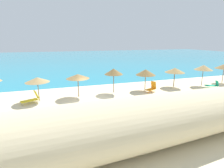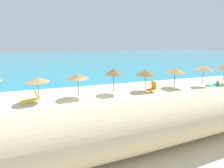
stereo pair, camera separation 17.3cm
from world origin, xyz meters
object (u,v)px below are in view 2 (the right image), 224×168
at_px(beach_umbrella_5, 114,72).
at_px(lounge_chair_2, 213,85).
at_px(beach_umbrella_7, 175,70).
at_px(beach_umbrella_6, 146,72).
at_px(beach_umbrella_8, 204,68).
at_px(beach_umbrella_3, 37,80).
at_px(beach_umbrella_4, 78,76).
at_px(lounge_chair_0, 152,88).
at_px(lounge_chair_1, 32,98).

relative_size(beach_umbrella_5, lounge_chair_2, 1.70).
bearing_deg(beach_umbrella_7, beach_umbrella_6, -175.25).
height_order(beach_umbrella_6, beach_umbrella_8, beach_umbrella_8).
xyz_separation_m(beach_umbrella_3, lounge_chair_2, (20.47, -1.44, -1.75)).
distance_m(beach_umbrella_5, lounge_chair_2, 12.84).
bearing_deg(lounge_chair_2, beach_umbrella_6, 100.36).
distance_m(beach_umbrella_4, lounge_chair_0, 8.55).
height_order(beach_umbrella_7, lounge_chair_2, beach_umbrella_7).
bearing_deg(beach_umbrella_6, lounge_chair_1, -176.70).
relative_size(beach_umbrella_7, lounge_chair_2, 1.51).
bearing_deg(beach_umbrella_5, lounge_chair_1, -173.49).
bearing_deg(beach_umbrella_7, lounge_chair_2, -24.62).
xyz_separation_m(beach_umbrella_6, lounge_chair_0, (0.43, -0.82, -1.71)).
height_order(beach_umbrella_3, lounge_chair_2, beach_umbrella_3).
height_order(beach_umbrella_3, beach_umbrella_4, beach_umbrella_4).
height_order(beach_umbrella_5, lounge_chair_0, beach_umbrella_5).
bearing_deg(beach_umbrella_5, beach_umbrella_4, -175.17).
distance_m(beach_umbrella_5, lounge_chair_1, 8.84).
height_order(beach_umbrella_8, lounge_chair_1, beach_umbrella_8).
xyz_separation_m(beach_umbrella_5, beach_umbrella_8, (12.07, -0.55, -0.03)).
distance_m(beach_umbrella_6, beach_umbrella_8, 8.20).
xyz_separation_m(lounge_chair_0, lounge_chair_2, (8.23, -0.80, -0.11)).
xyz_separation_m(beach_umbrella_5, beach_umbrella_6, (3.87, -0.26, -0.25)).
height_order(beach_umbrella_8, lounge_chair_2, beach_umbrella_8).
height_order(lounge_chair_1, lounge_chair_2, lounge_chair_1).
bearing_deg(beach_umbrella_4, beach_umbrella_6, 0.59).
relative_size(beach_umbrella_7, lounge_chair_0, 1.69).
bearing_deg(lounge_chair_1, beach_umbrella_7, -109.23).
distance_m(beach_umbrella_3, beach_umbrella_8, 20.01).
xyz_separation_m(beach_umbrella_4, beach_umbrella_8, (16.10, -0.21, 0.21)).
xyz_separation_m(beach_umbrella_3, beach_umbrella_7, (16.15, 0.54, 0.02)).
bearing_deg(beach_umbrella_5, lounge_chair_2, -8.53).
distance_m(lounge_chair_1, lounge_chair_2, 21.11).
bearing_deg(lounge_chair_1, beach_umbrella_3, -71.96).
relative_size(beach_umbrella_3, lounge_chair_2, 1.45).
bearing_deg(beach_umbrella_7, beach_umbrella_3, -178.07).
bearing_deg(beach_umbrella_5, beach_umbrella_7, 0.70).
bearing_deg(beach_umbrella_4, beach_umbrella_8, -0.74).
height_order(beach_umbrella_4, beach_umbrella_5, beach_umbrella_5).
bearing_deg(lounge_chair_1, lounge_chair_0, -113.38).
height_order(beach_umbrella_4, beach_umbrella_8, beach_umbrella_8).
bearing_deg(beach_umbrella_5, lounge_chair_0, -14.11).
bearing_deg(beach_umbrella_4, lounge_chair_1, -172.00).
bearing_deg(lounge_chair_0, beach_umbrella_4, 59.09).
relative_size(beach_umbrella_8, lounge_chair_0, 1.88).
xyz_separation_m(beach_umbrella_5, lounge_chair_1, (-8.56, -0.98, -2.00)).
height_order(beach_umbrella_3, lounge_chair_0, beach_umbrella_3).
relative_size(beach_umbrella_4, lounge_chair_2, 1.49).
height_order(beach_umbrella_6, lounge_chair_2, beach_umbrella_6).
bearing_deg(beach_umbrella_8, beach_umbrella_5, 177.39).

